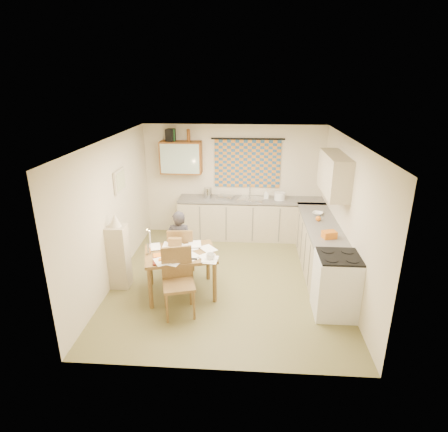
# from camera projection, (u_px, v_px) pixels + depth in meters

# --- Properties ---
(floor) EXTENTS (4.00, 4.50, 0.02)m
(floor) POSITION_uv_depth(u_px,v_px,m) (228.00, 280.00, 6.78)
(floor) COLOR brown
(floor) RESTS_ON ground
(ceiling) EXTENTS (4.00, 4.50, 0.02)m
(ceiling) POSITION_uv_depth(u_px,v_px,m) (228.00, 140.00, 5.91)
(ceiling) COLOR white
(ceiling) RESTS_ON floor
(wall_back) EXTENTS (4.00, 0.02, 2.50)m
(wall_back) POSITION_uv_depth(u_px,v_px,m) (234.00, 181.00, 8.46)
(wall_back) COLOR beige
(wall_back) RESTS_ON floor
(wall_front) EXTENTS (4.00, 0.02, 2.50)m
(wall_front) POSITION_uv_depth(u_px,v_px,m) (216.00, 282.00, 4.23)
(wall_front) COLOR beige
(wall_front) RESTS_ON floor
(wall_left) EXTENTS (0.02, 4.50, 2.50)m
(wall_left) POSITION_uv_depth(u_px,v_px,m) (112.00, 212.00, 6.48)
(wall_left) COLOR beige
(wall_left) RESTS_ON floor
(wall_right) EXTENTS (0.02, 4.50, 2.50)m
(wall_right) POSITION_uv_depth(u_px,v_px,m) (348.00, 217.00, 6.22)
(wall_right) COLOR beige
(wall_right) RESTS_ON floor
(window_blind) EXTENTS (1.45, 0.03, 1.05)m
(window_blind) POSITION_uv_depth(u_px,v_px,m) (247.00, 164.00, 8.27)
(window_blind) COLOR #275279
(window_blind) RESTS_ON wall_back
(curtain_rod) EXTENTS (1.60, 0.04, 0.04)m
(curtain_rod) POSITION_uv_depth(u_px,v_px,m) (248.00, 139.00, 8.06)
(curtain_rod) COLOR black
(curtain_rod) RESTS_ON wall_back
(wall_cabinet) EXTENTS (0.90, 0.34, 0.70)m
(wall_cabinet) POSITION_uv_depth(u_px,v_px,m) (181.00, 157.00, 8.18)
(wall_cabinet) COLOR #61320F
(wall_cabinet) RESTS_ON wall_back
(wall_cabinet_glass) EXTENTS (0.84, 0.02, 0.64)m
(wall_cabinet_glass) POSITION_uv_depth(u_px,v_px,m) (180.00, 159.00, 8.02)
(wall_cabinet_glass) COLOR #99B2A5
(wall_cabinet_glass) RESTS_ON wall_back
(upper_cabinet_right) EXTENTS (0.34, 1.30, 0.70)m
(upper_cabinet_right) POSITION_uv_depth(u_px,v_px,m) (334.00, 174.00, 6.54)
(upper_cabinet_right) COLOR tan
(upper_cabinet_right) RESTS_ON wall_right
(framed_print) EXTENTS (0.04, 0.50, 0.40)m
(framed_print) POSITION_uv_depth(u_px,v_px,m) (120.00, 181.00, 6.69)
(framed_print) COLOR beige
(framed_print) RESTS_ON wall_left
(print_canvas) EXTENTS (0.01, 0.42, 0.32)m
(print_canvas) POSITION_uv_depth(u_px,v_px,m) (121.00, 181.00, 6.69)
(print_canvas) COLOR beige
(print_canvas) RESTS_ON wall_left
(counter_back) EXTENTS (3.30, 0.62, 0.92)m
(counter_back) POSITION_uv_depth(u_px,v_px,m) (253.00, 219.00, 8.42)
(counter_back) COLOR tan
(counter_back) RESTS_ON floor
(counter_right) EXTENTS (0.62, 2.95, 0.92)m
(counter_right) POSITION_uv_depth(u_px,v_px,m) (322.00, 252.00, 6.81)
(counter_right) COLOR tan
(counter_right) RESTS_ON floor
(stove) EXTENTS (0.63, 0.63, 0.98)m
(stove) POSITION_uv_depth(u_px,v_px,m) (336.00, 285.00, 5.65)
(stove) COLOR white
(stove) RESTS_ON floor
(sink) EXTENTS (0.65, 0.58, 0.10)m
(sink) POSITION_uv_depth(u_px,v_px,m) (252.00, 201.00, 8.27)
(sink) COLOR silver
(sink) RESTS_ON counter_back
(tap) EXTENTS (0.03, 0.03, 0.28)m
(tap) POSITION_uv_depth(u_px,v_px,m) (250.00, 191.00, 8.38)
(tap) COLOR silver
(tap) RESTS_ON counter_back
(dish_rack) EXTENTS (0.42, 0.39, 0.06)m
(dish_rack) POSITION_uv_depth(u_px,v_px,m) (225.00, 197.00, 8.29)
(dish_rack) COLOR silver
(dish_rack) RESTS_ON counter_back
(kettle) EXTENTS (0.23, 0.23, 0.24)m
(kettle) POSITION_uv_depth(u_px,v_px,m) (208.00, 193.00, 8.28)
(kettle) COLOR silver
(kettle) RESTS_ON counter_back
(mixing_bowl) EXTENTS (0.31, 0.31, 0.16)m
(mixing_bowl) POSITION_uv_depth(u_px,v_px,m) (280.00, 196.00, 8.19)
(mixing_bowl) COLOR white
(mixing_bowl) RESTS_ON counter_back
(soap_bottle) EXTENTS (0.11, 0.11, 0.20)m
(soap_bottle) POSITION_uv_depth(u_px,v_px,m) (266.00, 194.00, 8.25)
(soap_bottle) COLOR white
(soap_bottle) RESTS_ON counter_back
(bowl) EXTENTS (0.33, 0.33, 0.05)m
(bowl) POSITION_uv_depth(u_px,v_px,m) (318.00, 213.00, 7.30)
(bowl) COLOR white
(bowl) RESTS_ON counter_right
(orange_bag) EXTENTS (0.26, 0.22, 0.12)m
(orange_bag) POSITION_uv_depth(u_px,v_px,m) (329.00, 235.00, 6.22)
(orange_bag) COLOR #CC6817
(orange_bag) RESTS_ON counter_right
(fruit_orange) EXTENTS (0.10, 0.10, 0.10)m
(fruit_orange) POSITION_uv_depth(u_px,v_px,m) (318.00, 219.00, 6.96)
(fruit_orange) COLOR #CC6817
(fruit_orange) RESTS_ON counter_right
(speaker) EXTENTS (0.20, 0.23, 0.26)m
(speaker) POSITION_uv_depth(u_px,v_px,m) (170.00, 135.00, 8.03)
(speaker) COLOR black
(speaker) RESTS_ON wall_cabinet
(bottle_green) EXTENTS (0.07, 0.07, 0.26)m
(bottle_green) POSITION_uv_depth(u_px,v_px,m) (173.00, 135.00, 8.02)
(bottle_green) COLOR #195926
(bottle_green) RESTS_ON wall_cabinet
(bottle_brown) EXTENTS (0.07, 0.07, 0.26)m
(bottle_brown) POSITION_uv_depth(u_px,v_px,m) (188.00, 135.00, 8.00)
(bottle_brown) COLOR #61320F
(bottle_brown) RESTS_ON wall_cabinet
(dining_table) EXTENTS (1.31, 1.12, 0.75)m
(dining_table) POSITION_uv_depth(u_px,v_px,m) (181.00, 273.00, 6.23)
(dining_table) COLOR brown
(dining_table) RESTS_ON floor
(chair_far) EXTENTS (0.48, 0.48, 0.98)m
(chair_far) POSITION_uv_depth(u_px,v_px,m) (182.00, 261.00, 6.78)
(chair_far) COLOR brown
(chair_far) RESTS_ON floor
(chair_near) EXTENTS (0.58, 0.58, 1.03)m
(chair_near) POSITION_uv_depth(u_px,v_px,m) (179.00, 295.00, 5.71)
(chair_near) COLOR brown
(chair_near) RESTS_ON floor
(person) EXTENTS (0.49, 0.35, 1.27)m
(person) POSITION_uv_depth(u_px,v_px,m) (180.00, 244.00, 6.68)
(person) COLOR black
(person) RESTS_ON floor
(shelf_stand) EXTENTS (0.32, 0.30, 1.12)m
(shelf_stand) POSITION_uv_depth(u_px,v_px,m) (119.00, 257.00, 6.38)
(shelf_stand) COLOR tan
(shelf_stand) RESTS_ON floor
(lampshade) EXTENTS (0.20, 0.20, 0.22)m
(lampshade) POSITION_uv_depth(u_px,v_px,m) (115.00, 220.00, 6.15)
(lampshade) COLOR beige
(lampshade) RESTS_ON shelf_stand
(letter_rack) EXTENTS (0.22, 0.11, 0.16)m
(letter_rack) POSITION_uv_depth(u_px,v_px,m) (175.00, 242.00, 6.28)
(letter_rack) COLOR brown
(letter_rack) RESTS_ON dining_table
(mug) EXTENTS (0.20, 0.20, 0.11)m
(mug) POSITION_uv_depth(u_px,v_px,m) (210.00, 257.00, 5.84)
(mug) COLOR white
(mug) RESTS_ON dining_table
(magazine) EXTENTS (0.28, 0.32, 0.02)m
(magazine) POSITION_uv_depth(u_px,v_px,m) (153.00, 262.00, 5.77)
(magazine) COLOR maroon
(magazine) RESTS_ON dining_table
(book) EXTENTS (0.33, 0.36, 0.02)m
(book) POSITION_uv_depth(u_px,v_px,m) (153.00, 257.00, 5.92)
(book) COLOR #CC6817
(book) RESTS_ON dining_table
(orange_box) EXTENTS (0.13, 0.09, 0.04)m
(orange_box) POSITION_uv_depth(u_px,v_px,m) (163.00, 260.00, 5.80)
(orange_box) COLOR #CC6817
(orange_box) RESTS_ON dining_table
(eyeglasses) EXTENTS (0.13, 0.04, 0.02)m
(eyeglasses) POSITION_uv_depth(u_px,v_px,m) (193.00, 259.00, 5.87)
(eyeglasses) COLOR black
(eyeglasses) RESTS_ON dining_table
(candle_holder) EXTENTS (0.07, 0.07, 0.18)m
(candle_holder) POSITION_uv_depth(u_px,v_px,m) (149.00, 249.00, 6.03)
(candle_holder) COLOR silver
(candle_holder) RESTS_ON dining_table
(candle) EXTENTS (0.02, 0.02, 0.22)m
(candle) POSITION_uv_depth(u_px,v_px,m) (150.00, 237.00, 5.97)
(candle) COLOR white
(candle) RESTS_ON dining_table
(candle_flame) EXTENTS (0.02, 0.02, 0.02)m
(candle_flame) POSITION_uv_depth(u_px,v_px,m) (147.00, 230.00, 5.94)
(candle_flame) COLOR #FFCC66
(candle_flame) RESTS_ON dining_table
(papers) EXTENTS (1.27, 1.02, 0.03)m
(papers) POSITION_uv_depth(u_px,v_px,m) (185.00, 253.00, 6.06)
(papers) COLOR white
(papers) RESTS_ON dining_table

